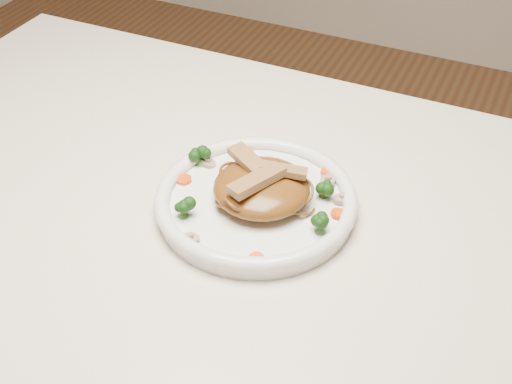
% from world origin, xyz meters
% --- Properties ---
extents(table, '(1.20, 0.80, 0.75)m').
position_xyz_m(table, '(0.00, 0.00, 0.65)').
color(table, beige).
rests_on(table, ground).
extents(plate, '(0.34, 0.34, 0.02)m').
position_xyz_m(plate, '(0.03, 0.04, 0.76)').
color(plate, white).
rests_on(plate, table).
extents(noodle_mound, '(0.15, 0.15, 0.04)m').
position_xyz_m(noodle_mound, '(0.04, 0.04, 0.79)').
color(noodle_mound, brown).
rests_on(noodle_mound, plate).
extents(chicken_a, '(0.06, 0.03, 0.01)m').
position_xyz_m(chicken_a, '(0.06, 0.06, 0.81)').
color(chicken_a, '#A0794B').
rests_on(chicken_a, noodle_mound).
extents(chicken_b, '(0.07, 0.06, 0.01)m').
position_xyz_m(chicken_b, '(0.02, 0.06, 0.81)').
color(chicken_b, '#A0794B').
rests_on(chicken_b, noodle_mound).
extents(chicken_c, '(0.06, 0.08, 0.01)m').
position_xyz_m(chicken_c, '(0.04, 0.03, 0.81)').
color(chicken_c, '#A0794B').
rests_on(chicken_c, noodle_mound).
extents(broccoli_0, '(0.03, 0.03, 0.03)m').
position_xyz_m(broccoli_0, '(0.11, 0.08, 0.78)').
color(broccoli_0, '#123A0C').
rests_on(broccoli_0, plate).
extents(broccoli_1, '(0.03, 0.03, 0.03)m').
position_xyz_m(broccoli_1, '(-0.07, 0.08, 0.78)').
color(broccoli_1, '#123A0C').
rests_on(broccoli_1, plate).
extents(broccoli_2, '(0.03, 0.03, 0.03)m').
position_xyz_m(broccoli_2, '(-0.04, -0.03, 0.78)').
color(broccoli_2, '#123A0C').
rests_on(broccoli_2, plate).
extents(broccoli_3, '(0.03, 0.03, 0.03)m').
position_xyz_m(broccoli_3, '(0.13, 0.02, 0.78)').
color(broccoli_3, '#123A0C').
rests_on(broccoli_3, plate).
extents(carrot_0, '(0.02, 0.02, 0.00)m').
position_xyz_m(carrot_0, '(0.10, 0.13, 0.77)').
color(carrot_0, '#F04008').
rests_on(carrot_0, plate).
extents(carrot_1, '(0.02, 0.02, 0.00)m').
position_xyz_m(carrot_1, '(-0.07, 0.04, 0.77)').
color(carrot_1, '#F04008').
rests_on(carrot_1, plate).
extents(carrot_2, '(0.03, 0.03, 0.00)m').
position_xyz_m(carrot_2, '(0.14, 0.06, 0.77)').
color(carrot_2, '#F04008').
rests_on(carrot_2, plate).
extents(carrot_3, '(0.03, 0.03, 0.00)m').
position_xyz_m(carrot_3, '(-0.02, 0.13, 0.77)').
color(carrot_3, '#F04008').
rests_on(carrot_3, plate).
extents(carrot_4, '(0.02, 0.02, 0.00)m').
position_xyz_m(carrot_4, '(0.08, -0.06, 0.77)').
color(carrot_4, '#F04008').
rests_on(carrot_4, plate).
extents(mushroom_0, '(0.03, 0.03, 0.01)m').
position_xyz_m(mushroom_0, '(-0.01, -0.06, 0.77)').
color(mushroom_0, '#BBA68C').
rests_on(mushroom_0, plate).
extents(mushroom_1, '(0.04, 0.04, 0.01)m').
position_xyz_m(mushroom_1, '(0.13, 0.09, 0.77)').
color(mushroom_1, '#BBA68C').
rests_on(mushroom_1, plate).
extents(mushroom_2, '(0.03, 0.03, 0.01)m').
position_xyz_m(mushroom_2, '(-0.06, 0.08, 0.77)').
color(mushroom_2, '#BBA68C').
rests_on(mushroom_2, plate).
extents(mushroom_3, '(0.04, 0.04, 0.01)m').
position_xyz_m(mushroom_3, '(0.10, 0.11, 0.77)').
color(mushroom_3, '#BBA68C').
rests_on(mushroom_3, plate).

